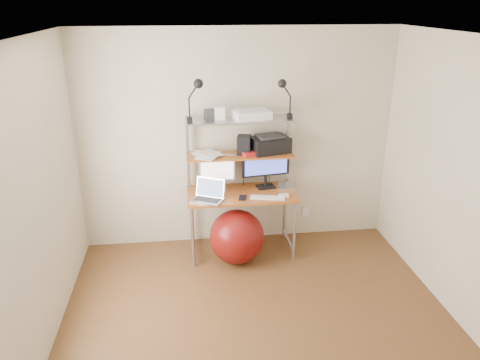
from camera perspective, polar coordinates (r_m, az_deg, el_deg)
The scene contains 20 objects.
room at distance 3.70m, azimuth 2.99°, elevation -2.87°, with size 3.60×3.60×3.60m.
computer_desk at distance 5.19m, azimuth 0.08°, elevation 0.88°, with size 1.20×0.60×1.57m.
wall_outlet at distance 5.86m, azimuth 8.03°, elevation -3.84°, with size 0.08×0.01×0.12m, color white.
monitor_silver at distance 5.22m, azimuth -2.81°, elevation 1.25°, with size 0.40×0.16×0.45m.
monitor_black at distance 5.29m, azimuth 3.18°, elevation 1.97°, with size 0.55×0.18×0.55m.
laptop at distance 5.04m, azimuth -3.82°, elevation -1.86°, with size 0.41×0.38×0.28m.
keyboard at distance 5.08m, azimuth 3.36°, elevation -2.15°, with size 0.37×0.11×0.01m, color white.
mouse at distance 5.13m, azimuth 5.37°, elevation -1.90°, with size 0.10×0.06×0.03m, color white.
mac_mini at distance 5.36m, azimuth 5.79°, elevation -0.77°, with size 0.22×0.22×0.04m, color silver.
phone at distance 5.07m, azimuth 0.32°, elevation -2.17°, with size 0.08×0.14×0.01m, color black.
printer at distance 5.25m, azimuth 3.64°, elevation 4.40°, with size 0.48×0.38×0.20m.
nas_cube at distance 5.17m, azimuth 0.50°, elevation 4.31°, with size 0.14×0.14×0.21m, color black.
red_box at distance 5.13m, azimuth 1.23°, elevation 3.20°, with size 0.16×0.11×0.04m, color red.
scanner at distance 5.08m, azimuth 1.44°, elevation 8.02°, with size 0.43×0.33×0.10m.
box_white at distance 5.04m, azimuth -2.49°, elevation 8.10°, with size 0.11×0.09×0.13m, color white.
box_grey at distance 5.04m, azimuth -3.70°, elevation 7.96°, with size 0.11×0.11×0.11m, color #303032.
clip_lamp_left at distance 4.88m, azimuth -5.33°, elevation 10.77°, with size 0.18×0.10×0.45m.
clip_lamp_right at distance 5.04m, azimuth 5.37°, elevation 10.87°, with size 0.17×0.09×0.43m.
exercise_ball at distance 5.20m, azimuth -0.39°, elevation -6.93°, with size 0.61×0.61×0.61m, color #670B0B.
paper_stack at distance 5.15m, azimuth -4.06°, elevation 3.12°, with size 0.37×0.42×0.02m.
Camera 1 is at (-0.61, -3.32, 2.76)m, focal length 35.00 mm.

